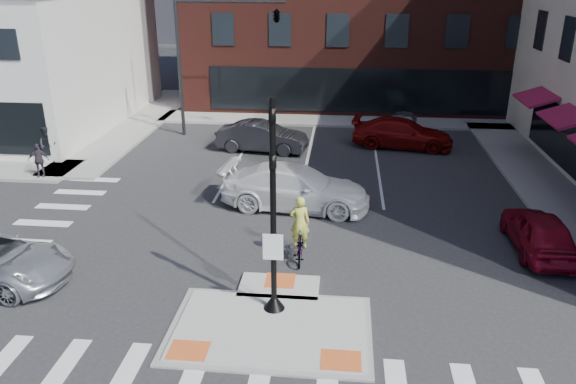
# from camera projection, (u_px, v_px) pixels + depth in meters

# --- Properties ---
(ground) EXTENTS (120.00, 120.00, 0.00)m
(ground) POSITION_uv_depth(u_px,v_px,m) (272.00, 320.00, 15.47)
(ground) COLOR #28282B
(ground) RESTS_ON ground
(refuge_island) EXTENTS (5.40, 4.65, 0.13)m
(refuge_island) POSITION_uv_depth(u_px,v_px,m) (271.00, 324.00, 15.21)
(refuge_island) COLOR gray
(refuge_island) RESTS_ON ground
(sidewalk_nw) EXTENTS (23.50, 20.50, 0.15)m
(sidewalk_nw) POSITION_uv_depth(u_px,v_px,m) (8.00, 142.00, 31.14)
(sidewalk_nw) COLOR gray
(sidewalk_nw) RESTS_ON ground
(sidewalk_e) EXTENTS (3.00, 24.00, 0.15)m
(sidewalk_e) POSITION_uv_depth(u_px,v_px,m) (556.00, 196.00, 23.68)
(sidewalk_e) COLOR gray
(sidewalk_e) RESTS_ON ground
(sidewalk_n) EXTENTS (26.00, 3.00, 0.15)m
(sidewalk_n) POSITION_uv_depth(u_px,v_px,m) (363.00, 121.00, 35.50)
(sidewalk_n) COLOR gray
(sidewalk_n) RESTS_ON ground
(building_far_left) EXTENTS (10.00, 12.00, 10.00)m
(building_far_left) POSITION_uv_depth(u_px,v_px,m) (295.00, 8.00, 62.08)
(building_far_left) COLOR slate
(building_far_left) RESTS_ON ground
(signal_pole) EXTENTS (0.60, 0.60, 5.98)m
(signal_pole) POSITION_uv_depth(u_px,v_px,m) (273.00, 237.00, 14.96)
(signal_pole) COLOR black
(signal_pole) RESTS_ON refuge_island
(mast_arm_signal) EXTENTS (6.10, 2.24, 8.00)m
(mast_arm_signal) POSITION_uv_depth(u_px,v_px,m) (250.00, 25.00, 30.15)
(mast_arm_signal) COLOR black
(mast_arm_signal) RESTS_ON ground
(red_sedan) EXTENTS (1.70, 4.23, 1.44)m
(red_sedan) POSITION_uv_depth(u_px,v_px,m) (539.00, 231.00, 19.03)
(red_sedan) COLOR maroon
(red_sedan) RESTS_ON ground
(white_pickup) EXTENTS (6.17, 3.06, 1.72)m
(white_pickup) POSITION_uv_depth(u_px,v_px,m) (296.00, 187.00, 22.49)
(white_pickup) COLOR white
(white_pickup) RESTS_ON ground
(bg_car_dark) EXTENTS (4.92, 2.23, 1.57)m
(bg_car_dark) POSITION_uv_depth(u_px,v_px,m) (262.00, 137.00, 29.59)
(bg_car_dark) COLOR #28282D
(bg_car_dark) RESTS_ON ground
(bg_car_silver) EXTENTS (1.98, 3.93, 1.28)m
(bg_car_silver) POSITION_uv_depth(u_px,v_px,m) (404.00, 121.00, 33.23)
(bg_car_silver) COLOR #A6A9AD
(bg_car_silver) RESTS_ON ground
(bg_car_red) EXTENTS (5.61, 2.94, 1.55)m
(bg_car_red) POSITION_uv_depth(u_px,v_px,m) (402.00, 133.00, 30.25)
(bg_car_red) COLOR maroon
(bg_car_red) RESTS_ON ground
(cyclist) EXTENTS (0.73, 1.82, 2.25)m
(cyclist) POSITION_uv_depth(u_px,v_px,m) (300.00, 239.00, 18.43)
(cyclist) COLOR #3F3F44
(cyclist) RESTS_ON ground
(pedestrian_a) EXTENTS (0.93, 0.74, 1.82)m
(pedestrian_a) POSITION_uv_depth(u_px,v_px,m) (48.00, 144.00, 27.35)
(pedestrian_a) COLOR black
(pedestrian_a) RESTS_ON sidewalk_nw
(pedestrian_b) EXTENTS (0.98, 0.61, 1.55)m
(pedestrian_b) POSITION_uv_depth(u_px,v_px,m) (38.00, 160.00, 25.50)
(pedestrian_b) COLOR #332D37
(pedestrian_b) RESTS_ON sidewalk_nw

